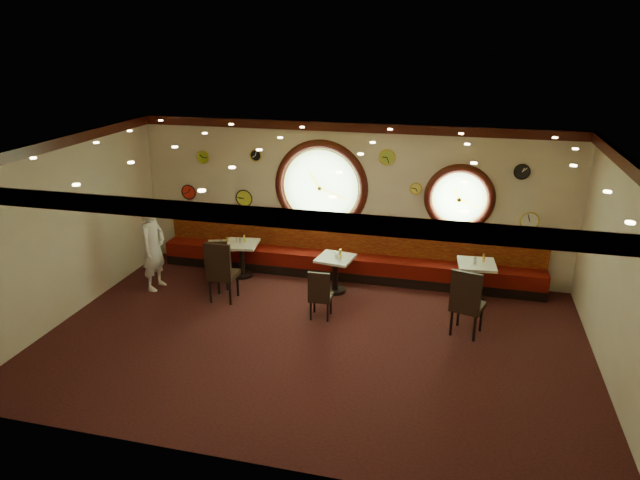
{
  "coord_description": "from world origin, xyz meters",
  "views": [
    {
      "loc": [
        2.16,
        -8.14,
        4.86
      ],
      "look_at": [
        -0.08,
        0.8,
        1.5
      ],
      "focal_mm": 32.0,
      "sensor_mm": 36.0,
      "label": 1
    }
  ],
  "objects_px": {
    "condiment_d_bottle": "(484,258)",
    "table_d": "(475,277)",
    "waiter": "(153,248)",
    "condiment_c_bottle": "(340,253)",
    "chair_b": "(221,268)",
    "chair_a": "(217,261)",
    "table_c": "(335,270)",
    "condiment_a_bottle": "(227,241)",
    "table_a": "(223,256)",
    "chair_d": "(467,299)",
    "condiment_d_pepper": "(475,260)",
    "condiment_d_salt": "(474,261)",
    "condiment_a_salt": "(221,242)",
    "table_b": "(242,255)",
    "condiment_c_pepper": "(337,255)",
    "condiment_c_salt": "(335,254)",
    "condiment_b_salt": "(237,240)",
    "chair_c": "(320,292)",
    "condiment_b_pepper": "(240,241)",
    "condiment_b_bottle": "(245,239)",
    "condiment_a_pepper": "(220,243)"
  },
  "relations": [
    {
      "from": "condiment_b_bottle",
      "to": "condiment_c_bottle",
      "type": "distance_m",
      "value": 2.14
    },
    {
      "from": "table_a",
      "to": "condiment_d_bottle",
      "type": "bearing_deg",
      "value": 1.5
    },
    {
      "from": "condiment_b_pepper",
      "to": "condiment_b_bottle",
      "type": "relative_size",
      "value": 0.62
    },
    {
      "from": "table_b",
      "to": "condiment_a_salt",
      "type": "xyz_separation_m",
      "value": [
        -0.44,
        0.0,
        0.26
      ]
    },
    {
      "from": "table_c",
      "to": "condiment_a_bottle",
      "type": "bearing_deg",
      "value": 173.17
    },
    {
      "from": "condiment_b_pepper",
      "to": "condiment_b_bottle",
      "type": "height_order",
      "value": "condiment_b_bottle"
    },
    {
      "from": "condiment_b_bottle",
      "to": "condiment_c_pepper",
      "type": "bearing_deg",
      "value": -10.16
    },
    {
      "from": "chair_a",
      "to": "condiment_c_bottle",
      "type": "height_order",
      "value": "chair_a"
    },
    {
      "from": "table_b",
      "to": "condiment_b_salt",
      "type": "distance_m",
      "value": 0.34
    },
    {
      "from": "condiment_c_salt",
      "to": "condiment_d_salt",
      "type": "height_order",
      "value": "condiment_d_salt"
    },
    {
      "from": "table_a",
      "to": "chair_b",
      "type": "xyz_separation_m",
      "value": [
        0.49,
        -1.22,
        0.26
      ]
    },
    {
      "from": "condiment_b_salt",
      "to": "condiment_a_pepper",
      "type": "bearing_deg",
      "value": -155.07
    },
    {
      "from": "condiment_b_pepper",
      "to": "condiment_d_pepper",
      "type": "bearing_deg",
      "value": 0.39
    },
    {
      "from": "table_a",
      "to": "condiment_c_salt",
      "type": "bearing_deg",
      "value": -4.95
    },
    {
      "from": "condiment_d_pepper",
      "to": "condiment_a_bottle",
      "type": "height_order",
      "value": "condiment_d_pepper"
    },
    {
      "from": "table_d",
      "to": "chair_b",
      "type": "height_order",
      "value": "chair_b"
    },
    {
      "from": "condiment_c_salt",
      "to": "condiment_c_pepper",
      "type": "xyz_separation_m",
      "value": [
        0.06,
        -0.05,
        -0.01
      ]
    },
    {
      "from": "table_c",
      "to": "condiment_b_pepper",
      "type": "distance_m",
      "value": 2.14
    },
    {
      "from": "condiment_d_salt",
      "to": "condiment_b_salt",
      "type": "bearing_deg",
      "value": 179.5
    },
    {
      "from": "table_a",
      "to": "table_d",
      "type": "bearing_deg",
      "value": 0.43
    },
    {
      "from": "table_a",
      "to": "chair_d",
      "type": "xyz_separation_m",
      "value": [
        5.0,
        -1.44,
        0.26
      ]
    },
    {
      "from": "condiment_d_pepper",
      "to": "condiment_c_bottle",
      "type": "relative_size",
      "value": 0.64
    },
    {
      "from": "condiment_b_pepper",
      "to": "condiment_d_salt",
      "type": "bearing_deg",
      "value": 0.07
    },
    {
      "from": "condiment_d_bottle",
      "to": "waiter",
      "type": "height_order",
      "value": "waiter"
    },
    {
      "from": "table_d",
      "to": "condiment_d_salt",
      "type": "distance_m",
      "value": 0.34
    },
    {
      "from": "condiment_c_salt",
      "to": "waiter",
      "type": "xyz_separation_m",
      "value": [
        -3.52,
        -0.73,
        0.07
      ]
    },
    {
      "from": "condiment_d_salt",
      "to": "condiment_d_bottle",
      "type": "bearing_deg",
      "value": 31.79
    },
    {
      "from": "chair_a",
      "to": "condiment_b_bottle",
      "type": "bearing_deg",
      "value": 52.12
    },
    {
      "from": "condiment_b_salt",
      "to": "condiment_a_pepper",
      "type": "distance_m",
      "value": 0.35
    },
    {
      "from": "condiment_c_salt",
      "to": "condiment_d_pepper",
      "type": "height_order",
      "value": "condiment_d_pepper"
    },
    {
      "from": "table_c",
      "to": "condiment_c_bottle",
      "type": "height_order",
      "value": "condiment_c_bottle"
    },
    {
      "from": "waiter",
      "to": "condiment_c_bottle",
      "type": "bearing_deg",
      "value": -74.23
    },
    {
      "from": "condiment_b_bottle",
      "to": "table_c",
      "type": "bearing_deg",
      "value": -10.28
    },
    {
      "from": "chair_b",
      "to": "condiment_d_bottle",
      "type": "height_order",
      "value": "chair_b"
    },
    {
      "from": "chair_c",
      "to": "condiment_c_salt",
      "type": "relative_size",
      "value": 5.16
    },
    {
      "from": "condiment_b_pepper",
      "to": "chair_b",
      "type": "bearing_deg",
      "value": -85.53
    },
    {
      "from": "condiment_b_pepper",
      "to": "condiment_c_salt",
      "type": "bearing_deg",
      "value": -6.52
    },
    {
      "from": "condiment_d_bottle",
      "to": "table_d",
      "type": "bearing_deg",
      "value": -140.22
    },
    {
      "from": "condiment_a_salt",
      "to": "condiment_c_bottle",
      "type": "height_order",
      "value": "condiment_c_bottle"
    },
    {
      "from": "chair_b",
      "to": "condiment_c_bottle",
      "type": "relative_size",
      "value": 4.65
    },
    {
      "from": "table_a",
      "to": "condiment_a_bottle",
      "type": "height_order",
      "value": "condiment_a_bottle"
    },
    {
      "from": "chair_a",
      "to": "condiment_a_salt",
      "type": "bearing_deg",
      "value": 87.64
    },
    {
      "from": "condiment_b_bottle",
      "to": "condiment_a_bottle",
      "type": "bearing_deg",
      "value": -166.86
    },
    {
      "from": "table_c",
      "to": "chair_d",
      "type": "distance_m",
      "value": 2.78
    },
    {
      "from": "table_a",
      "to": "condiment_a_bottle",
      "type": "xyz_separation_m",
      "value": [
        0.11,
        0.03,
        0.34
      ]
    },
    {
      "from": "table_d",
      "to": "condiment_c_pepper",
      "type": "bearing_deg",
      "value": -173.54
    },
    {
      "from": "condiment_c_pepper",
      "to": "condiment_d_bottle",
      "type": "relative_size",
      "value": 0.62
    },
    {
      "from": "condiment_a_salt",
      "to": "condiment_d_pepper",
      "type": "distance_m",
      "value": 5.16
    },
    {
      "from": "table_b",
      "to": "condiment_c_pepper",
      "type": "bearing_deg",
      "value": -7.75
    },
    {
      "from": "chair_b",
      "to": "condiment_d_salt",
      "type": "distance_m",
      "value": 4.78
    }
  ]
}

